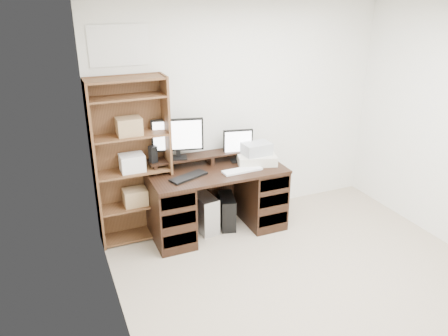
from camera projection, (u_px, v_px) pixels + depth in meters
room at (351, 176)px, 3.38m from camera, size 3.54×4.04×2.54m
desk at (217, 199)px, 4.94m from camera, size 1.50×0.70×0.75m
riser_shelf at (210, 156)px, 4.95m from camera, size 1.40×0.22×0.12m
monitor_wide at (177, 136)px, 4.71m from camera, size 0.55×0.19×0.44m
monitor_small at (238, 144)px, 4.98m from camera, size 0.34×0.16×0.37m
speaker at (153, 154)px, 4.65m from camera, size 0.09×0.09×0.18m
keyboard_black at (189, 177)px, 4.59m from camera, size 0.45×0.29×0.02m
keyboard_white at (242, 170)px, 4.76m from camera, size 0.45×0.16×0.02m
mouse at (271, 164)px, 4.90m from camera, size 0.11×0.08×0.04m
printer at (256, 159)px, 4.97m from camera, size 0.50×0.43×0.11m
basket at (257, 149)px, 4.92m from camera, size 0.32×0.24×0.13m
tower_silver at (204, 212)px, 5.02m from camera, size 0.24×0.45×0.44m
tower_black at (227, 211)px, 5.10m from camera, size 0.25×0.41×0.38m
bookshelf at (132, 160)px, 4.61m from camera, size 0.80×0.30×1.80m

